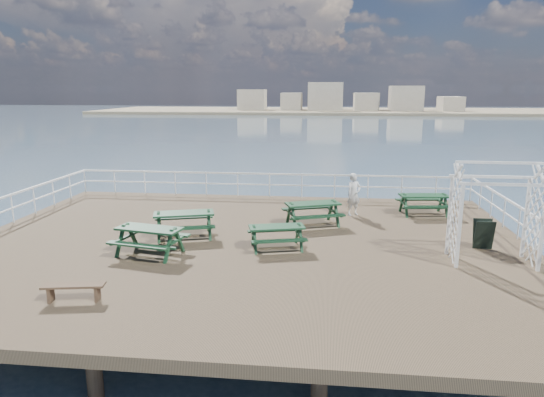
% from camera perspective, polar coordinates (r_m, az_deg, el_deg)
% --- Properties ---
extents(ground, '(18.00, 14.00, 0.30)m').
position_cam_1_polar(ground, '(15.69, -3.21, -5.69)').
color(ground, brown).
rests_on(ground, ground).
extents(sea_backdrop, '(300.00, 300.00, 9.20)m').
position_cam_1_polar(sea_backdrop, '(149.17, 10.39, 10.48)').
color(sea_backdrop, '#3E5669').
rests_on(sea_backdrop, ground).
extents(railing, '(17.77, 13.76, 1.10)m').
position_cam_1_polar(railing, '(17.87, -2.12, 0.02)').
color(railing, white).
rests_on(railing, ground).
extents(picnic_table_a, '(2.32, 2.07, 0.95)m').
position_cam_1_polar(picnic_table_a, '(16.28, -10.31, -2.41)').
color(picnic_table_a, '#133419').
rests_on(picnic_table_a, ground).
extents(picnic_table_b, '(2.34, 2.12, 0.94)m').
position_cam_1_polar(picnic_table_b, '(17.48, 4.82, -1.23)').
color(picnic_table_b, '#133419').
rests_on(picnic_table_b, ground).
extents(picnic_table_c, '(2.02, 1.71, 0.90)m').
position_cam_1_polar(picnic_table_c, '(19.79, 17.44, -0.19)').
color(picnic_table_c, '#133419').
rests_on(picnic_table_c, ground).
extents(picnic_table_d, '(2.20, 1.91, 0.94)m').
position_cam_1_polar(picnic_table_d, '(14.78, -14.23, -4.18)').
color(picnic_table_d, '#133419').
rests_on(picnic_table_d, ground).
extents(picnic_table_e, '(1.97, 1.74, 0.82)m').
position_cam_1_polar(picnic_table_e, '(14.87, 0.55, -3.99)').
color(picnic_table_e, '#133419').
rests_on(picnic_table_e, ground).
extents(flat_bench_near, '(1.45, 0.58, 0.41)m').
position_cam_1_polar(flat_bench_near, '(12.28, -22.30, -9.76)').
color(flat_bench_near, brown).
rests_on(flat_bench_near, ground).
extents(trellis_arbor, '(2.34, 1.27, 2.89)m').
position_cam_1_polar(trellis_arbor, '(14.87, 24.68, -2.15)').
color(trellis_arbor, white).
rests_on(trellis_arbor, ground).
extents(sandwich_board, '(0.58, 0.43, 0.93)m').
position_cam_1_polar(sandwich_board, '(16.23, 23.61, -3.90)').
color(sandwich_board, black).
rests_on(sandwich_board, ground).
extents(person, '(0.72, 0.66, 1.65)m').
position_cam_1_polar(person, '(19.01, 9.59, 0.48)').
color(person, silver).
rests_on(person, ground).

